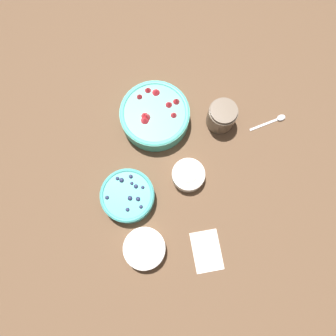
{
  "coord_description": "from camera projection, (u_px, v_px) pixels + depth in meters",
  "views": [
    {
      "loc": [
        -0.24,
        -0.04,
        1.1
      ],
      "look_at": [
        0.0,
        0.03,
        0.04
      ],
      "focal_mm": 35.0,
      "sensor_mm": 36.0,
      "label": 1
    }
  ],
  "objects": [
    {
      "name": "ground_plane",
      "position": [
        177.0,
        174.0,
        1.12
      ],
      "size": [
        4.0,
        4.0,
        0.0
      ],
      "primitive_type": "plane",
      "color": "brown"
    },
    {
      "name": "bowl_cream",
      "position": [
        188.0,
        175.0,
        1.09
      ],
      "size": [
        0.11,
        0.11,
        0.05
      ],
      "color": "white",
      "rests_on": "ground_plane"
    },
    {
      "name": "jar_chocolate",
      "position": [
        222.0,
        116.0,
        1.12
      ],
      "size": [
        0.1,
        0.1,
        0.1
      ],
      "color": "brown",
      "rests_on": "ground_plane"
    },
    {
      "name": "spoon",
      "position": [
        275.0,
        120.0,
        1.16
      ],
      "size": [
        0.1,
        0.12,
        0.01
      ],
      "color": "silver",
      "rests_on": "ground_plane"
    },
    {
      "name": "bowl_strawberries",
      "position": [
        155.0,
        115.0,
        1.13
      ],
      "size": [
        0.24,
        0.24,
        0.09
      ],
      "color": "#47AD9E",
      "rests_on": "ground_plane"
    },
    {
      "name": "bowl_bananas",
      "position": [
        145.0,
        248.0,
        1.04
      ],
      "size": [
        0.13,
        0.13,
        0.05
      ],
      "color": "white",
      "rests_on": "ground_plane"
    },
    {
      "name": "bowl_blueberries",
      "position": [
        128.0,
        196.0,
        1.07
      ],
      "size": [
        0.18,
        0.18,
        0.06
      ],
      "color": "teal",
      "rests_on": "ground_plane"
    },
    {
      "name": "napkin",
      "position": [
        207.0,
        251.0,
        1.06
      ],
      "size": [
        0.16,
        0.14,
        0.01
      ],
      "color": "silver",
      "rests_on": "ground_plane"
    }
  ]
}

